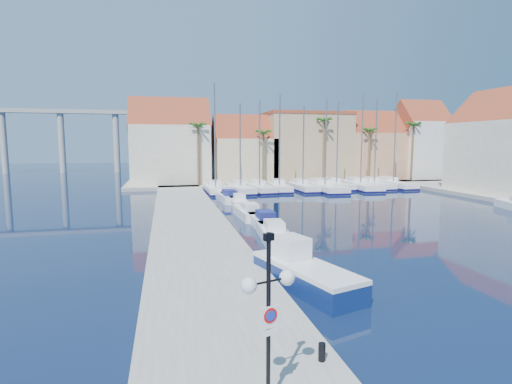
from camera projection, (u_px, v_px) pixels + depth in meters
The scene contains 35 objects.
ground at pixel (381, 274), 20.88m from camera, with size 260.00×260.00×0.00m, color black.
quay_west at pixel (191, 225), 31.93m from camera, with size 6.00×77.00×0.50m, color gray.
shore_north at pixel (288, 181), 69.51m from camera, with size 54.00×16.00×0.50m, color gray.
lamp_post at pixel (269, 294), 9.31m from camera, with size 1.39×0.71×4.25m.
bollard at pixel (322, 352), 11.56m from camera, with size 0.21×0.21×0.53m, color black.
fishing_boat at pixel (303, 272), 18.88m from camera, with size 3.84×6.65×2.21m.
motorboat_west_0 at pixel (273, 232), 28.36m from camera, with size 2.33×5.70×1.40m.
motorboat_west_1 at pixel (264, 221), 32.49m from camera, with size 1.82×5.58×1.40m.
motorboat_west_2 at pixel (249, 212), 36.50m from camera, with size 1.99×5.83×1.40m.
motorboat_west_3 at pixel (239, 202), 43.01m from camera, with size 1.96×5.22×1.40m.
motorboat_west_4 at pixel (229, 197), 46.85m from camera, with size 2.26×6.25×1.40m.
motorboat_west_5 at pixel (225, 192), 51.05m from camera, with size 2.37×6.52×1.40m.
motorboat_west_6 at pixel (215, 187), 57.61m from camera, with size 2.14×5.47×1.40m.
sailboat_0 at pixel (215, 188), 54.80m from camera, with size 2.57×9.50×14.66m.
sailboat_1 at pixel (239, 188), 55.27m from camera, with size 3.07×9.53×12.09m.
sailboat_2 at pixel (258, 187), 56.36m from camera, with size 3.24×9.60×12.56m.
sailboat_3 at pixel (279, 187), 57.01m from camera, with size 2.96×8.94×13.51m.
sailboat_4 at pixel (302, 186), 57.40m from camera, with size 2.47×9.03×11.97m.
sailboat_5 at pixel (323, 187), 57.44m from camera, with size 3.40×11.96×12.93m.
sailboat_6 at pixel (335, 185), 59.57m from camera, with size 2.86×8.83×12.71m.
sailboat_7 at pixel (359, 185), 59.51m from camera, with size 4.03×11.80×14.04m.
sailboat_8 at pixel (372, 184), 60.60m from camera, with size 2.98×9.29×13.36m.
sailboat_9 at pixel (391, 184), 61.27m from camera, with size 3.30×10.03×14.36m.
building_0 at pixel (170, 145), 63.36m from camera, with size 12.30×9.00×13.50m.
building_1 at pixel (244, 152), 66.16m from camera, with size 10.30×8.00×11.00m.
building_2 at pixel (305, 146), 69.44m from camera, with size 14.20×10.20×11.50m.
building_3 at pixel (371, 148), 71.17m from camera, with size 10.30×8.00×12.00m.
building_4 at pixel (419, 142), 72.05m from camera, with size 8.30×8.00×14.00m.
building_6 at pixel (512, 145), 50.37m from camera, with size 9.00×14.30×13.50m.
palm_0 at pixel (198, 128), 59.10m from camera, with size 2.60×2.60×10.15m.
palm_1 at pixel (263, 134), 61.42m from camera, with size 2.60×2.60×9.15m.
palm_2 at pixel (324, 123), 63.39m from camera, with size 2.60×2.60×11.15m.
palm_3 at pixel (370, 132), 65.33m from camera, with size 2.60×2.60×9.65m.
palm_4 at pixel (413, 127), 66.98m from camera, with size 2.60×2.60×10.65m.
viaduct at pixel (37, 128), 90.36m from camera, with size 48.00×2.20×14.45m.
Camera 1 is at (-10.89, -18.24, 6.78)m, focal length 28.00 mm.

